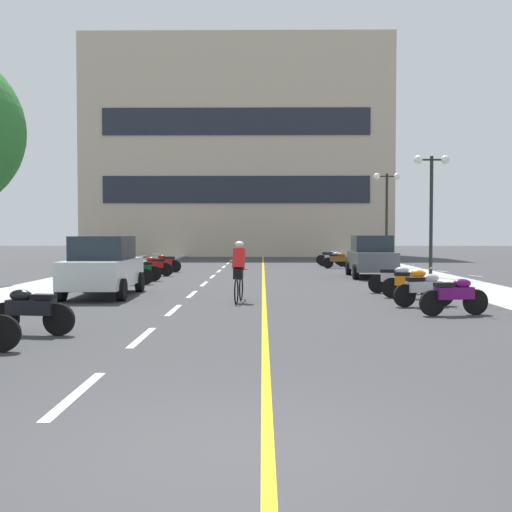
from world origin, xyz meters
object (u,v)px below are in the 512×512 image
at_px(motorcycle_12, 333,258).
at_px(motorcycle_5, 411,283).
at_px(street_lamp_mid, 431,188).
at_px(motorcycle_3, 454,295).
at_px(motorcycle_6, 396,279).
at_px(motorcycle_7, 130,272).
at_px(motorcycle_11, 338,260).
at_px(parked_car_near, 103,266).
at_px(motorcycle_9, 155,265).
at_px(motorcycle_2, 30,310).
at_px(cyclist_rider, 239,270).
at_px(motorcycle_10, 165,262).
at_px(motorcycle_13, 330,257).
at_px(parked_car_mid, 371,256).
at_px(motorcycle_8, 140,269).
at_px(motorcycle_4, 424,288).
at_px(street_lamp_far, 387,198).

bearing_deg(motorcycle_12, motorcycle_5, -89.17).
bearing_deg(street_lamp_mid, motorcycle_3, -102.55).
bearing_deg(motorcycle_6, street_lamp_mid, 65.26).
height_order(motorcycle_7, motorcycle_11, same).
distance_m(parked_car_near, motorcycle_5, 9.22).
xyz_separation_m(street_lamp_mid, motorcycle_9, (-11.74, 2.16, -3.30)).
bearing_deg(motorcycle_2, motorcycle_5, 36.90).
bearing_deg(motorcycle_9, motorcycle_12, 42.51).
distance_m(street_lamp_mid, motorcycle_2, 18.18).
bearing_deg(motorcycle_9, motorcycle_2, -88.28).
relative_size(parked_car_near, cyclist_rider, 2.39).
height_order(motorcycle_7, motorcycle_9, same).
bearing_deg(street_lamp_mid, motorcycle_10, 156.54).
bearing_deg(motorcycle_13, motorcycle_11, -89.80).
relative_size(motorcycle_9, motorcycle_11, 0.99).
bearing_deg(motorcycle_2, parked_car_mid, 59.52).
distance_m(motorcycle_2, motorcycle_9, 16.06).
height_order(parked_car_near, motorcycle_11, parked_car_near).
xyz_separation_m(motorcycle_7, motorcycle_13, (9.02, 14.77, 0.00)).
xyz_separation_m(street_lamp_mid, parked_car_mid, (-2.15, 1.59, -2.86)).
xyz_separation_m(parked_car_near, cyclist_rider, (4.18, -1.59, -0.03)).
xyz_separation_m(motorcycle_6, motorcycle_10, (-9.04, 10.93, 0.00)).
bearing_deg(motorcycle_8, motorcycle_9, 88.96).
relative_size(motorcycle_4, motorcycle_11, 0.98).
bearing_deg(motorcycle_9, motorcycle_8, -91.04).
relative_size(motorcycle_9, motorcycle_12, 1.01).
relative_size(motorcycle_9, cyclist_rider, 0.95).
distance_m(parked_car_mid, motorcycle_2, 17.96).
bearing_deg(motorcycle_13, cyclist_rider, -103.23).
bearing_deg(motorcycle_13, motorcycle_5, -89.37).
distance_m(motorcycle_8, cyclist_rider, 8.52).
relative_size(parked_car_mid, motorcycle_8, 2.51).
bearing_deg(motorcycle_13, motorcycle_12, -91.42).
height_order(street_lamp_mid, motorcycle_9, street_lamp_mid).
relative_size(motorcycle_5, cyclist_rider, 0.92).
bearing_deg(street_lamp_far, motorcycle_6, -100.21).
bearing_deg(motorcycle_12, street_lamp_mid, -74.72).
bearing_deg(motorcycle_7, parked_car_near, -89.23).
xyz_separation_m(motorcycle_6, motorcycle_8, (-9.10, 4.93, 0.00)).
bearing_deg(motorcycle_5, motorcycle_7, 153.16).
bearing_deg(motorcycle_2, cyclist_rider, 56.63).
relative_size(motorcycle_5, motorcycle_12, 0.98).
height_order(motorcycle_3, motorcycle_13, same).
xyz_separation_m(motorcycle_8, motorcycle_11, (9.03, 9.24, 0.00)).
distance_m(motorcycle_11, cyclist_rider, 17.30).
bearing_deg(motorcycle_7, motorcycle_11, 50.64).
bearing_deg(motorcycle_8, cyclist_rider, -60.20).
xyz_separation_m(street_lamp_far, motorcycle_4, (-2.61, -17.91, -3.38)).
relative_size(motorcycle_6, motorcycle_11, 0.98).
relative_size(street_lamp_mid, parked_car_near, 1.18).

